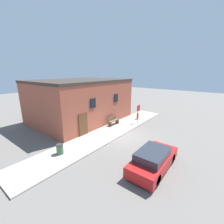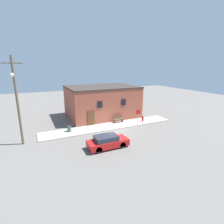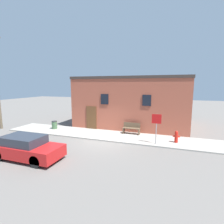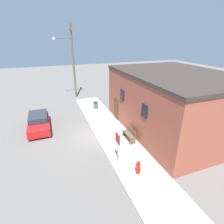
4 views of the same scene
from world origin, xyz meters
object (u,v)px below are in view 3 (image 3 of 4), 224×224
Objects in this scene: stop_sign at (156,123)px; parked_car at (26,148)px; bench at (131,128)px; fire_hydrant at (176,137)px; trash_bin at (54,125)px.

stop_sign reaches higher than parked_car.
stop_sign is 3.02m from bench.
fire_hydrant is 9.70m from parked_car.
bench is at bearing 162.07° from fire_hydrant.
bench is at bearing 55.11° from parked_car.
bench is 1.91× the size of trash_bin.
trash_bin is at bearing 172.67° from stop_sign.
stop_sign is 2.84× the size of trash_bin.
bench reaches higher than trash_bin.
trash_bin is at bearing -174.49° from bench.
parked_car is at bearing -146.08° from fire_hydrant.
fire_hydrant is 1.16× the size of trash_bin.
fire_hydrant is 0.60× the size of bench.
stop_sign is 8.22m from parked_car.
stop_sign reaches higher than fire_hydrant.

